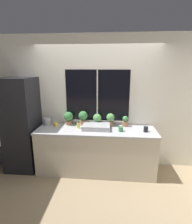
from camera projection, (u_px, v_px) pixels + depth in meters
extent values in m
plane|color=#937F60|center=(94.00, 180.00, 3.30)|extent=(14.00, 14.00, 0.00)
cube|color=silver|center=(97.00, 103.00, 3.64)|extent=(8.00, 0.06, 2.70)
cube|color=black|center=(97.00, 96.00, 3.56)|extent=(1.30, 0.01, 1.05)
cube|color=beige|center=(97.00, 96.00, 3.56)|extent=(0.02, 0.01, 1.05)
cube|color=beige|center=(97.00, 121.00, 3.69)|extent=(1.36, 0.04, 0.03)
cube|color=silver|center=(20.00, 95.00, 4.59)|extent=(0.06, 7.00, 2.70)
cube|color=silver|center=(186.00, 98.00, 4.23)|extent=(0.06, 7.00, 2.70)
cube|color=beige|center=(96.00, 151.00, 3.49)|extent=(2.29, 0.63, 0.86)
cube|color=#ADADB2|center=(96.00, 130.00, 3.38)|extent=(2.31, 0.65, 0.03)
cube|color=black|center=(22.00, 125.00, 3.53)|extent=(0.62, 0.65, 1.88)
cube|color=#ADADB2|center=(96.00, 127.00, 3.40)|extent=(0.53, 0.36, 0.09)
cylinder|color=#B7B7BC|center=(97.00, 125.00, 3.61)|extent=(0.04, 0.04, 0.03)
cylinder|color=#B7B7BC|center=(97.00, 117.00, 3.56)|extent=(0.02, 0.02, 0.30)
cylinder|color=#9E6B4C|center=(69.00, 123.00, 3.65)|extent=(0.12, 0.12, 0.08)
sphere|color=#387A3D|center=(68.00, 116.00, 3.62)|extent=(0.19, 0.19, 0.19)
cylinder|color=#9E6B4C|center=(83.00, 122.00, 3.62)|extent=(0.12, 0.12, 0.11)
sphere|color=#387A3D|center=(83.00, 116.00, 3.59)|extent=(0.19, 0.19, 0.19)
cylinder|color=#9E6B4C|center=(97.00, 124.00, 3.60)|extent=(0.10, 0.10, 0.08)
sphere|color=#569951|center=(97.00, 118.00, 3.57)|extent=(0.17, 0.17, 0.17)
cylinder|color=#9E6B4C|center=(110.00, 123.00, 3.58)|extent=(0.10, 0.10, 0.10)
sphere|color=#569951|center=(110.00, 117.00, 3.54)|extent=(0.16, 0.16, 0.16)
cylinder|color=#9E6B4C|center=(125.00, 124.00, 3.55)|extent=(0.11, 0.11, 0.10)
sphere|color=#478E4C|center=(125.00, 119.00, 3.53)|extent=(0.11, 0.11, 0.11)
cylinder|color=#DBD14C|center=(78.00, 125.00, 3.44)|extent=(0.06, 0.06, 0.11)
cylinder|color=black|center=(78.00, 122.00, 3.42)|extent=(0.03, 0.03, 0.03)
cylinder|color=gold|center=(56.00, 124.00, 3.56)|extent=(0.09, 0.09, 0.08)
cylinder|color=black|center=(146.00, 129.00, 3.25)|extent=(0.08, 0.08, 0.10)
cylinder|color=#38844C|center=(121.00, 129.00, 3.27)|extent=(0.09, 0.09, 0.09)
cylinder|color=#B2B2B7|center=(47.00, 122.00, 3.63)|extent=(0.14, 0.14, 0.14)
cone|color=#B2B2B7|center=(47.00, 118.00, 3.61)|extent=(0.12, 0.12, 0.02)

